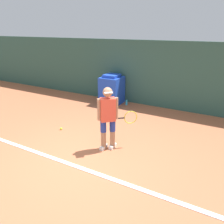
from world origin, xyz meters
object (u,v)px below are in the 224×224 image
at_px(tennis_player, 108,116).
at_px(covered_chair, 112,90).
at_px(tennis_ball, 61,129).
at_px(water_bottle, 127,102).

distance_m(tennis_player, covered_chair, 3.40).
bearing_deg(tennis_player, tennis_ball, 131.39).
xyz_separation_m(tennis_ball, covered_chair, (0.15, 2.77, 0.50)).
xyz_separation_m(tennis_ball, water_bottle, (0.73, 2.86, 0.07)).
height_order(covered_chair, water_bottle, covered_chair).
height_order(tennis_player, covered_chair, tennis_player).
bearing_deg(water_bottle, tennis_player, -72.58).
height_order(tennis_player, water_bottle, tennis_player).
bearing_deg(tennis_player, water_bottle, 66.69).
bearing_deg(covered_chair, tennis_ball, -93.00).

